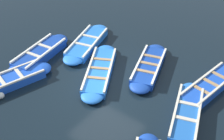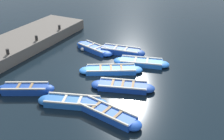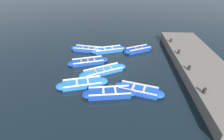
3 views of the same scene
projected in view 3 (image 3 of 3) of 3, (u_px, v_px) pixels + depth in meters
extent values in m
plane|color=black|center=(110.00, 68.00, 14.53)|extent=(120.00, 120.00, 0.00)
cube|color=navy|center=(88.00, 62.00, 15.14)|extent=(2.82, 1.69, 0.31)
ellipsoid|color=navy|center=(103.00, 60.00, 15.44)|extent=(1.10, 1.08, 0.31)
ellipsoid|color=navy|center=(72.00, 64.00, 14.85)|extent=(1.10, 1.08, 0.31)
cube|color=silver|center=(87.00, 58.00, 15.40)|extent=(2.51, 0.87, 0.07)
cube|color=silver|center=(88.00, 62.00, 14.69)|extent=(2.51, 0.87, 0.07)
cube|color=#9E7A51|center=(94.00, 59.00, 15.18)|extent=(0.38, 0.82, 0.04)
cube|color=#9E7A51|center=(88.00, 60.00, 15.06)|extent=(0.38, 0.82, 0.04)
cube|color=#9E7A51|center=(81.00, 61.00, 14.93)|extent=(0.38, 0.82, 0.04)
cube|color=#1947B7|center=(89.00, 49.00, 17.34)|extent=(3.05, 1.29, 0.34)
ellipsoid|color=#1947B7|center=(103.00, 51.00, 17.07)|extent=(0.90, 0.88, 0.34)
ellipsoid|color=#1947B7|center=(75.00, 48.00, 17.60)|extent=(0.90, 0.88, 0.34)
cube|color=beige|center=(90.00, 46.00, 17.54)|extent=(2.87, 0.54, 0.07)
cube|color=beige|center=(87.00, 49.00, 16.92)|extent=(2.87, 0.54, 0.07)
cube|color=#9E7A51|center=(95.00, 48.00, 17.13)|extent=(0.25, 0.74, 0.04)
cube|color=#9E7A51|center=(89.00, 48.00, 17.24)|extent=(0.25, 0.74, 0.04)
cube|color=#9E7A51|center=(83.00, 47.00, 17.35)|extent=(0.25, 0.74, 0.04)
cube|color=#1947B7|center=(138.00, 90.00, 11.66)|extent=(2.72, 1.59, 0.33)
ellipsoid|color=#1947B7|center=(158.00, 94.00, 11.29)|extent=(1.05, 1.04, 0.33)
ellipsoid|color=#1947B7|center=(120.00, 86.00, 12.02)|extent=(1.05, 1.04, 0.33)
cube|color=beige|center=(140.00, 84.00, 11.89)|extent=(2.44, 0.79, 0.07)
cube|color=beige|center=(137.00, 91.00, 11.22)|extent=(2.44, 0.79, 0.07)
cube|color=beige|center=(144.00, 89.00, 11.46)|extent=(0.36, 0.80, 0.04)
cube|color=beige|center=(133.00, 87.00, 11.67)|extent=(0.36, 0.80, 0.04)
cube|color=blue|center=(103.00, 71.00, 13.84)|extent=(3.12, 2.28, 0.29)
ellipsoid|color=blue|center=(120.00, 67.00, 14.40)|extent=(1.20, 1.19, 0.29)
ellipsoid|color=blue|center=(85.00, 75.00, 13.27)|extent=(1.20, 1.19, 0.29)
cube|color=beige|center=(101.00, 67.00, 14.08)|extent=(2.66, 1.50, 0.07)
cube|color=beige|center=(105.00, 71.00, 13.41)|extent=(2.66, 1.50, 0.07)
cube|color=#9E7A51|center=(110.00, 67.00, 13.99)|extent=(0.52, 0.79, 0.04)
cube|color=#9E7A51|center=(103.00, 69.00, 13.75)|extent=(0.52, 0.79, 0.04)
cube|color=#9E7A51|center=(95.00, 71.00, 13.51)|extent=(0.52, 0.79, 0.04)
cube|color=#1E59AD|center=(108.00, 50.00, 17.24)|extent=(2.88, 1.70, 0.33)
ellipsoid|color=#1E59AD|center=(122.00, 48.00, 17.56)|extent=(1.04, 1.02, 0.33)
ellipsoid|color=#1E59AD|center=(95.00, 52.00, 16.91)|extent=(1.04, 1.02, 0.33)
cube|color=beige|center=(107.00, 47.00, 17.46)|extent=(2.58, 0.94, 0.07)
cube|color=beige|center=(109.00, 50.00, 16.81)|extent=(2.58, 0.94, 0.07)
cube|color=beige|center=(112.00, 48.00, 17.23)|extent=(0.38, 0.77, 0.04)
cube|color=beige|center=(105.00, 49.00, 17.05)|extent=(0.38, 0.77, 0.04)
cube|color=blue|center=(82.00, 84.00, 12.33)|extent=(2.88, 1.66, 0.30)
ellipsoid|color=blue|center=(101.00, 81.00, 12.58)|extent=(1.13, 1.11, 0.30)
ellipsoid|color=blue|center=(63.00, 86.00, 12.07)|extent=(1.13, 1.11, 0.30)
cube|color=silver|center=(82.00, 78.00, 12.61)|extent=(2.59, 0.78, 0.07)
cube|color=silver|center=(83.00, 85.00, 11.86)|extent=(2.59, 0.78, 0.07)
cube|color=beige|center=(88.00, 81.00, 12.31)|extent=(0.36, 0.87, 0.04)
cube|color=beige|center=(77.00, 82.00, 12.17)|extent=(0.36, 0.87, 0.04)
cube|color=navy|center=(109.00, 93.00, 11.34)|extent=(2.82, 1.27, 0.38)
ellipsoid|color=navy|center=(130.00, 92.00, 11.44)|extent=(0.97, 0.94, 0.38)
ellipsoid|color=navy|center=(88.00, 94.00, 11.23)|extent=(0.97, 0.94, 0.38)
cube|color=silver|center=(109.00, 87.00, 11.57)|extent=(2.65, 0.44, 0.07)
cube|color=silver|center=(110.00, 94.00, 10.87)|extent=(2.65, 0.44, 0.07)
cube|color=beige|center=(115.00, 90.00, 11.26)|extent=(0.25, 0.81, 0.04)
cube|color=beige|center=(103.00, 91.00, 11.20)|extent=(0.25, 0.81, 0.04)
cube|color=navy|center=(138.00, 50.00, 17.23)|extent=(2.48, 1.78, 0.39)
ellipsoid|color=navy|center=(148.00, 48.00, 17.66)|extent=(0.98, 0.97, 0.39)
ellipsoid|color=navy|center=(128.00, 52.00, 16.81)|extent=(0.98, 0.97, 0.39)
cube|color=beige|center=(137.00, 46.00, 17.39)|extent=(2.12, 1.14, 0.07)
cube|color=beige|center=(140.00, 49.00, 16.84)|extent=(2.12, 1.14, 0.07)
cube|color=olive|center=(141.00, 47.00, 17.24)|extent=(0.43, 0.67, 0.04)
cube|color=olive|center=(135.00, 48.00, 17.00)|extent=(0.43, 0.67, 0.04)
cube|color=#605951|center=(200.00, 66.00, 14.02)|extent=(3.59, 14.19, 0.79)
cylinder|color=black|center=(205.00, 91.00, 10.29)|extent=(0.20, 0.20, 0.35)
cylinder|color=black|center=(189.00, 68.00, 12.62)|extent=(0.20, 0.20, 0.35)
cylinder|color=black|center=(179.00, 52.00, 14.95)|extent=(0.20, 0.20, 0.35)
cylinder|color=black|center=(171.00, 40.00, 17.29)|extent=(0.20, 0.20, 0.35)
sphere|color=silver|center=(149.00, 87.00, 11.97)|extent=(0.25, 0.25, 0.25)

